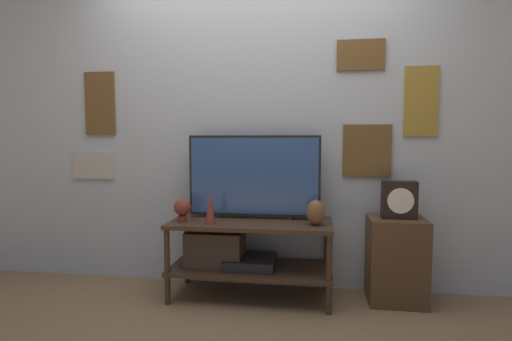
{
  "coord_description": "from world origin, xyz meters",
  "views": [
    {
      "loc": [
        0.45,
        -2.52,
        1.15
      ],
      "look_at": [
        0.04,
        0.29,
        0.93
      ],
      "focal_mm": 28.0,
      "sensor_mm": 36.0,
      "label": 1
    }
  ],
  "objects_px": {
    "decorative_bust": "(182,208)",
    "mantel_clock": "(399,200)",
    "vase_urn_stoneware": "(316,213)",
    "vase_slim_bronze": "(210,209)",
    "television": "(254,176)"
  },
  "relations": [
    {
      "from": "decorative_bust",
      "to": "mantel_clock",
      "type": "bearing_deg",
      "value": 5.03
    },
    {
      "from": "vase_urn_stoneware",
      "to": "decorative_bust",
      "type": "xyz_separation_m",
      "value": [
        -0.95,
        -0.0,
        0.01
      ]
    },
    {
      "from": "vase_urn_stoneware",
      "to": "decorative_bust",
      "type": "relative_size",
      "value": 1.06
    },
    {
      "from": "vase_slim_bronze",
      "to": "vase_urn_stoneware",
      "type": "bearing_deg",
      "value": 4.29
    },
    {
      "from": "decorative_bust",
      "to": "mantel_clock",
      "type": "height_order",
      "value": "mantel_clock"
    },
    {
      "from": "mantel_clock",
      "to": "vase_urn_stoneware",
      "type": "bearing_deg",
      "value": -167.22
    },
    {
      "from": "vase_slim_bronze",
      "to": "mantel_clock",
      "type": "bearing_deg",
      "value": 8.08
    },
    {
      "from": "television",
      "to": "vase_urn_stoneware",
      "type": "xyz_separation_m",
      "value": [
        0.46,
        -0.17,
        -0.23
      ]
    },
    {
      "from": "decorative_bust",
      "to": "mantel_clock",
      "type": "xyz_separation_m",
      "value": [
        1.53,
        0.13,
        0.07
      ]
    },
    {
      "from": "television",
      "to": "mantel_clock",
      "type": "xyz_separation_m",
      "value": [
        1.03,
        -0.04,
        -0.15
      ]
    },
    {
      "from": "television",
      "to": "vase_slim_bronze",
      "type": "height_order",
      "value": "television"
    },
    {
      "from": "mantel_clock",
      "to": "vase_slim_bronze",
      "type": "bearing_deg",
      "value": -171.92
    },
    {
      "from": "vase_slim_bronze",
      "to": "mantel_clock",
      "type": "xyz_separation_m",
      "value": [
        1.31,
        0.19,
        0.06
      ]
    },
    {
      "from": "decorative_bust",
      "to": "mantel_clock",
      "type": "distance_m",
      "value": 1.53
    },
    {
      "from": "television",
      "to": "vase_urn_stoneware",
      "type": "relative_size",
      "value": 5.58
    }
  ]
}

